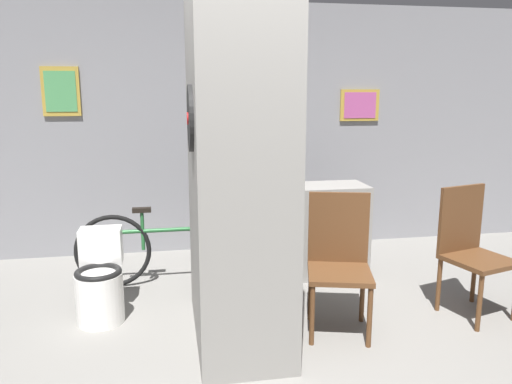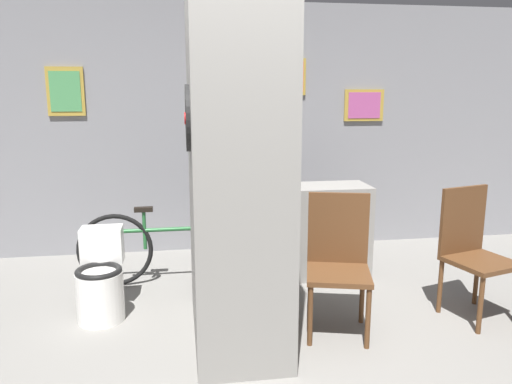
% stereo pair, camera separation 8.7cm
% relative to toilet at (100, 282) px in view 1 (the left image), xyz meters
% --- Properties ---
extents(ground_plane, '(14.00, 14.00, 0.00)m').
position_rel_toilet_xyz_m(ground_plane, '(1.12, -1.04, -0.29)').
color(ground_plane, gray).
extents(wall_back, '(8.00, 0.09, 2.60)m').
position_rel_toilet_xyz_m(wall_back, '(1.12, 1.59, 1.01)').
color(wall_back, gray).
rests_on(wall_back, ground_plane).
extents(pillar_center, '(0.63, 1.23, 2.60)m').
position_rel_toilet_xyz_m(pillar_center, '(0.99, -0.43, 1.01)').
color(pillar_center, gray).
rests_on(pillar_center, ground_plane).
extents(counter_shelf, '(1.42, 0.44, 0.86)m').
position_rel_toilet_xyz_m(counter_shelf, '(1.64, 0.63, 0.14)').
color(counter_shelf, gray).
rests_on(counter_shelf, ground_plane).
extents(toilet, '(0.35, 0.51, 0.66)m').
position_rel_toilet_xyz_m(toilet, '(0.00, 0.00, 0.00)').
color(toilet, white).
rests_on(toilet, ground_plane).
extents(chair_near_pillar, '(0.54, 0.54, 0.99)m').
position_rel_toilet_xyz_m(chair_near_pillar, '(1.73, -0.45, 0.25)').
color(chair_near_pillar, brown).
rests_on(chair_near_pillar, ground_plane).
extents(chair_by_doorway, '(0.54, 0.54, 0.99)m').
position_rel_toilet_xyz_m(chair_by_doorway, '(2.82, -0.37, 0.25)').
color(chair_by_doorway, brown).
rests_on(chair_by_doorway, ground_plane).
extents(bicycle, '(1.71, 0.42, 0.71)m').
position_rel_toilet_xyz_m(bicycle, '(0.56, 0.62, 0.05)').
color(bicycle, black).
rests_on(bicycle, ground_plane).
extents(bottle_tall, '(0.07, 0.07, 0.34)m').
position_rel_toilet_xyz_m(bottle_tall, '(1.33, 0.70, 0.69)').
color(bottle_tall, silver).
rests_on(bottle_tall, counter_shelf).
extents(bottle_short, '(0.07, 0.07, 0.23)m').
position_rel_toilet_xyz_m(bottle_short, '(1.22, 0.66, 0.65)').
color(bottle_short, '#19598C').
rests_on(bottle_short, counter_shelf).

